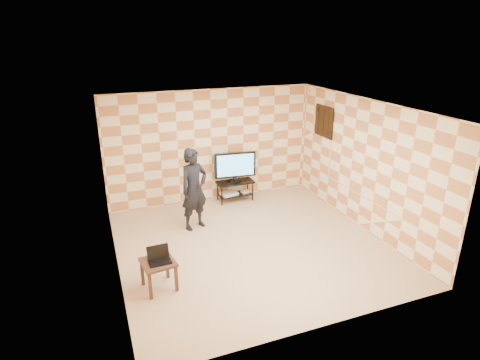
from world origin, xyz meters
The scene contains 14 objects.
floor centered at (0.00, 0.00, 0.00)m, with size 5.00×5.00×0.00m, color tan.
wall_back centered at (0.00, 2.50, 1.35)m, with size 5.00×0.02×2.70m, color beige.
wall_front centered at (0.00, -2.50, 1.35)m, with size 5.00×0.02×2.70m, color beige.
wall_left centered at (-2.50, 0.00, 1.35)m, with size 0.02×5.00×2.70m, color beige.
wall_right centered at (2.50, 0.00, 1.35)m, with size 0.02×5.00×2.70m, color beige.
ceiling centered at (0.00, 0.00, 2.70)m, with size 5.00×5.00×0.02m, color white.
wall_art centered at (2.47, 1.55, 1.95)m, with size 0.04×0.72×0.72m.
tv_stand centered at (0.48, 2.17, 0.36)m, with size 0.90×0.41×0.50m.
tv centered at (0.48, 2.17, 0.90)m, with size 1.01×0.22×0.73m.
dvd_player centered at (0.32, 2.17, 0.21)m, with size 0.39×0.28×0.07m, color silver.
game_console centered at (0.74, 2.17, 0.20)m, with size 0.20×0.15×0.05m, color silver.
side_table centered at (-1.92, -0.76, 0.41)m, with size 0.58×0.58×0.50m.
laptop centered at (-1.90, -0.75, 0.55)m, with size 0.36×0.29×0.24m.
person centered at (-0.81, 1.13, 0.87)m, with size 0.63×0.42×1.74m, color black.
Camera 1 is at (-2.68, -6.37, 3.94)m, focal length 30.00 mm.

